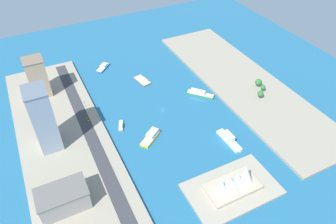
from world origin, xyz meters
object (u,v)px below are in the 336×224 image
at_px(ferry_yellow_fast, 151,136).
at_px(opera_landmark, 234,182).
at_px(traffic_light_waterfront, 85,103).
at_px(yacht_sleek_gray, 121,125).
at_px(barge_flat_brown, 142,80).
at_px(tower_tall_glass, 43,119).
at_px(carpark_squat_concrete, 63,198).
at_px(sedan_silver, 70,81).
at_px(catamaran_blue, 103,67).
at_px(taxi_yellow_cab, 88,119).
at_px(apartment_midrise_tan, 38,77).
at_px(ferry_white_commuter, 229,139).
at_px(ferry_green_doubledeck, 200,93).

relative_size(ferry_yellow_fast, opera_landmark, 0.56).
xyz_separation_m(traffic_light_waterfront, opera_landmark, (-69.70, 135.29, 1.99)).
bearing_deg(yacht_sleek_gray, opera_landmark, 116.35).
distance_m(barge_flat_brown, tower_tall_glass, 119.15).
distance_m(carpark_squat_concrete, sedan_silver, 149.56).
relative_size(ferry_yellow_fast, sedan_silver, 4.93).
xyz_separation_m(ferry_yellow_fast, catamaran_blue, (2.93, -123.14, -0.85)).
bearing_deg(taxi_yellow_cab, carpark_squat_concrete, 64.65).
bearing_deg(catamaran_blue, apartment_midrise_tan, 18.12).
distance_m(catamaran_blue, ferry_white_commuter, 166.19).
relative_size(catamaran_blue, apartment_midrise_tan, 0.50).
height_order(catamaran_blue, sedan_silver, sedan_silver).
distance_m(ferry_white_commuter, opera_landmark, 48.92).
height_order(taxi_yellow_cab, opera_landmark, opera_landmark).
bearing_deg(ferry_yellow_fast, ferry_green_doubledeck, -153.63).
height_order(ferry_green_doubledeck, carpark_squat_concrete, carpark_squat_concrete).
bearing_deg(yacht_sleek_gray, tower_tall_glass, -2.07).
bearing_deg(tower_tall_glass, taxi_yellow_cab, -155.07).
distance_m(ferry_green_doubledeck, taxi_yellow_cab, 109.53).
distance_m(ferry_yellow_fast, sedan_silver, 117.70).
distance_m(ferry_yellow_fast, ferry_green_doubledeck, 75.04).
height_order(yacht_sleek_gray, ferry_white_commuter, ferry_white_commuter).
bearing_deg(carpark_squat_concrete, traffic_light_waterfront, -112.36).
height_order(ferry_yellow_fast, catamaran_blue, ferry_yellow_fast).
xyz_separation_m(yacht_sleek_gray, carpark_squat_concrete, (60.97, 59.95, 9.24)).
xyz_separation_m(sedan_silver, opera_landmark, (-73.12, 183.12, 5.45)).
xyz_separation_m(ferry_green_doubledeck, sedan_silver, (109.53, -76.50, 1.50)).
bearing_deg(taxi_yellow_cab, catamaran_blue, -115.89).
xyz_separation_m(catamaran_blue, barge_flat_brown, (-29.12, 42.39, -0.42)).
distance_m(ferry_white_commuter, sedan_silver, 172.87).
height_order(ferry_yellow_fast, apartment_midrise_tan, apartment_midrise_tan).
relative_size(apartment_midrise_tan, opera_landmark, 0.99).
height_order(ferry_yellow_fast, ferry_white_commuter, ferry_white_commuter).
height_order(yacht_sleek_gray, sedan_silver, sedan_silver).
bearing_deg(ferry_yellow_fast, apartment_midrise_tan, -54.85).
distance_m(carpark_squat_concrete, traffic_light_waterfront, 104.98).
distance_m(taxi_yellow_cab, traffic_light_waterfront, 19.58).
height_order(catamaran_blue, apartment_midrise_tan, apartment_midrise_tan).
xyz_separation_m(ferry_white_commuter, apartment_midrise_tan, (127.42, -132.95, 19.43)).
bearing_deg(ferry_yellow_fast, taxi_yellow_cab, -45.72).
bearing_deg(traffic_light_waterfront, carpark_squat_concrete, 67.64).
distance_m(ferry_yellow_fast, taxi_yellow_cab, 59.98).
bearing_deg(tower_tall_glass, ferry_white_commuter, 155.96).
height_order(yacht_sleek_gray, ferry_yellow_fast, ferry_yellow_fast).
bearing_deg(taxi_yellow_cab, barge_flat_brown, -150.94).
height_order(ferry_yellow_fast, traffic_light_waterfront, traffic_light_waterfront).
bearing_deg(sedan_silver, barge_flat_brown, 157.00).
relative_size(carpark_squat_concrete, sedan_silver, 7.48).
distance_m(yacht_sleek_gray, ferry_white_commuter, 93.60).
distance_m(catamaran_blue, ferry_green_doubledeck, 113.97).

